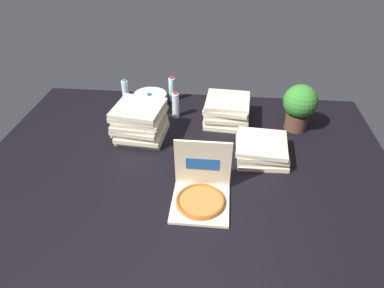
% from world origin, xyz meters
% --- Properties ---
extents(ground_plane, '(3.20, 2.40, 0.02)m').
position_xyz_m(ground_plane, '(0.00, 0.00, -0.01)').
color(ground_plane, black).
extents(open_pizza_box, '(0.38, 0.39, 0.40)m').
position_xyz_m(open_pizza_box, '(0.15, -0.35, 0.07)').
color(open_pizza_box, beige).
rests_on(open_pizza_box, ground_plane).
extents(pizza_stack_center_near, '(0.44, 0.45, 0.30)m').
position_xyz_m(pizza_stack_center_near, '(-0.42, 0.37, 0.15)').
color(pizza_stack_center_near, beige).
rests_on(pizza_stack_center_near, ground_plane).
extents(pizza_stack_left_near, '(0.41, 0.42, 0.15)m').
position_xyz_m(pizza_stack_left_near, '(0.59, 0.18, 0.07)').
color(pizza_stack_left_near, beige).
rests_on(pizza_stack_left_near, ground_plane).
extents(pizza_stack_left_mid, '(0.43, 0.43, 0.22)m').
position_xyz_m(pizza_stack_left_mid, '(0.31, 0.70, 0.11)').
color(pizza_stack_left_mid, beige).
rests_on(pizza_stack_left_mid, ground_plane).
extents(ice_bucket, '(0.32, 0.32, 0.14)m').
position_xyz_m(ice_bucket, '(-0.44, 0.89, 0.07)').
color(ice_bucket, '#B7BABF').
rests_on(ice_bucket, ground_plane).
extents(water_bottle_0, '(0.06, 0.06, 0.25)m').
position_xyz_m(water_bottle_0, '(-0.40, 0.68, 0.12)').
color(water_bottle_0, silver).
rests_on(water_bottle_0, ground_plane).
extents(water_bottle_1, '(0.06, 0.06, 0.25)m').
position_xyz_m(water_bottle_1, '(-0.25, 1.05, 0.12)').
color(water_bottle_1, silver).
rests_on(water_bottle_1, ground_plane).
extents(water_bottle_2, '(0.06, 0.06, 0.25)m').
position_xyz_m(water_bottle_2, '(-0.70, 0.94, 0.12)').
color(water_bottle_2, silver).
rests_on(water_bottle_2, ground_plane).
extents(water_bottle_3, '(0.06, 0.06, 0.25)m').
position_xyz_m(water_bottle_3, '(-0.17, 0.73, 0.12)').
color(water_bottle_3, silver).
rests_on(water_bottle_3, ground_plane).
extents(potted_plant, '(0.29, 0.29, 0.42)m').
position_xyz_m(potted_plant, '(0.92, 0.64, 0.23)').
color(potted_plant, '#513323').
rests_on(potted_plant, ground_plane).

